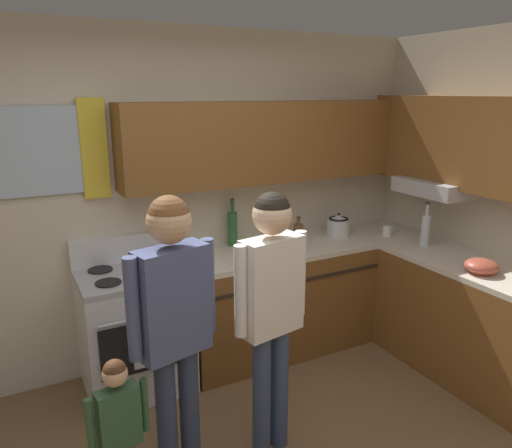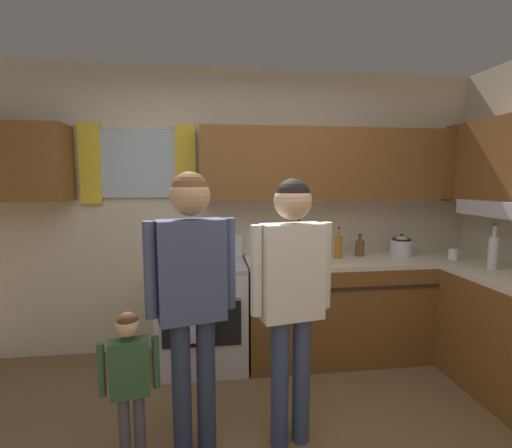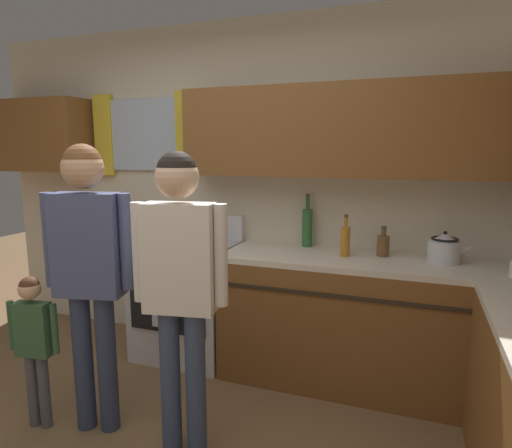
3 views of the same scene
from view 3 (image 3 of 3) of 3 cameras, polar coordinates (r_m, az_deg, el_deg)
name	(u,v)px [view 3 (image 3 of 3)]	position (r m, az deg, el deg)	size (l,w,h in m)	color
back_wall_unit	(246,169)	(3.46, -1.27, 7.11)	(4.60, 0.42, 2.60)	beige
kitchen_counter_run	(435,357)	(2.81, 22.16, -15.66)	(2.21, 2.00, 0.90)	brown
stove_oven	(188,297)	(3.56, -8.78, -9.35)	(0.74, 0.67, 1.10)	silver
bottle_oil_amber	(345,240)	(3.04, 11.50, -2.10)	(0.06, 0.06, 0.29)	#B27223
bottle_wine_green	(307,226)	(3.30, 6.66, -0.32)	(0.08, 0.08, 0.39)	#2D6633
bottle_squat_brown	(383,245)	(3.12, 16.15, -2.63)	(0.08, 0.08, 0.21)	brown
stovetop_kettle	(444,248)	(3.06, 23.26, -2.90)	(0.27, 0.20, 0.21)	silver
adult_holding_child	(88,256)	(2.60, -20.93, -3.87)	(0.50, 0.24, 1.65)	#2D3856
adult_in_plaid	(180,269)	(2.28, -9.87, -5.84)	(0.49, 0.22, 1.61)	#38476B
small_child	(34,334)	(2.89, -26.90, -12.65)	(0.31, 0.12, 0.91)	#4C4C56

